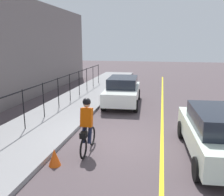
% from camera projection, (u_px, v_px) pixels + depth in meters
% --- Properties ---
extents(ground_plane, '(80.00, 80.00, 0.00)m').
position_uv_depth(ground_plane, '(117.00, 141.00, 8.88)').
color(ground_plane, '#4E4246').
extents(lane_line_centre, '(36.00, 0.12, 0.01)m').
position_uv_depth(lane_line_centre, '(162.00, 145.00, 8.56)').
color(lane_line_centre, yellow).
rests_on(lane_line_centre, ground).
extents(sidewalk, '(40.00, 3.20, 0.15)m').
position_uv_depth(sidewalk, '(32.00, 133.00, 9.52)').
color(sidewalk, gray).
rests_on(sidewalk, ground).
extents(iron_fence, '(21.62, 0.04, 1.60)m').
position_uv_depth(iron_fence, '(34.00, 96.00, 10.28)').
color(iron_fence, black).
rests_on(iron_fence, sidewalk).
extents(cyclist_lead, '(1.71, 0.37, 1.83)m').
position_uv_depth(cyclist_lead, '(87.00, 126.00, 7.78)').
color(cyclist_lead, black).
rests_on(cyclist_lead, ground).
extents(patrol_sedan, '(4.51, 2.16, 1.58)m').
position_uv_depth(patrol_sedan, '(218.00, 133.00, 7.44)').
color(patrol_sedan, white).
rests_on(patrol_sedan, ground).
extents(parked_sedan_rear, '(4.49, 2.12, 1.58)m').
position_uv_depth(parked_sedan_rear, '(123.00, 90.00, 14.07)').
color(parked_sedan_rear, white).
rests_on(parked_sedan_rear, ground).
extents(traffic_cone_near, '(0.36, 0.36, 0.52)m').
position_uv_depth(traffic_cone_near, '(54.00, 157.00, 7.06)').
color(traffic_cone_near, '#EA5312').
rests_on(traffic_cone_near, ground).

